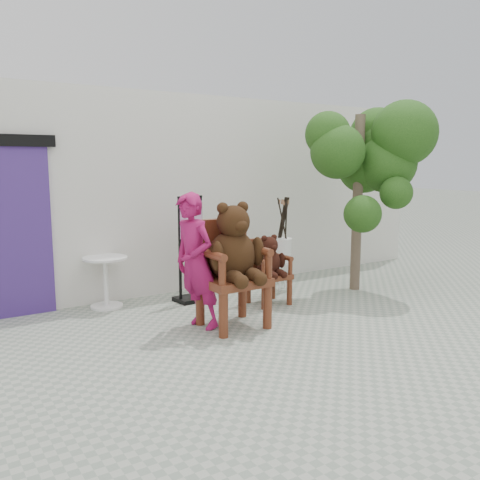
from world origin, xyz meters
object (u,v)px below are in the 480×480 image
Objects in this scene: chair_big at (232,256)px; cafe_table at (106,276)px; person at (196,262)px; tree at (375,151)px; chair_small at (268,263)px; display_stand at (191,261)px; stool_bucket at (283,249)px.

chair_big reaches higher than cafe_table.
chair_big is 0.44m from person.
tree reaches higher than person.
chair_small is 0.65× the size of display_stand.
person is (-1.37, -0.45, 0.24)m from chair_small.
cafe_table is 2.71m from stool_bucket.
chair_big is at bearing -148.55° from chair_small.
stool_bucket reaches higher than cafe_table.
person is at bearing -120.21° from display_stand.
person is 1.08× the size of display_stand.
stool_bucket is (2.65, -0.52, 0.20)m from cafe_table.
person is 0.56× the size of tree.
display_stand reaches higher than stool_bucket.
person reaches higher than chair_big.
stool_bucket is at bearing 38.59° from chair_small.
chair_small is (0.95, 0.58, -0.29)m from chair_big.
chair_small is at bearing 31.45° from chair_big.
person reaches higher than display_stand.
tree reaches higher than display_stand.
tree is at bearing 81.37° from person.
person is 2.32× the size of cafe_table.
cafe_table is (-0.61, 1.50, -0.38)m from person.
stool_bucket is (2.04, 0.98, -0.17)m from person.
chair_small is 1.10m from display_stand.
tree reaches higher than chair_big.
display_stand reaches higher than chair_small.
cafe_table is 1.19m from display_stand.
stool_bucket is (0.66, 0.53, 0.07)m from chair_small.
cafe_table is at bearing 122.26° from chair_big.
tree is at bearing -5.99° from chair_small.
chair_big is at bearing -172.11° from tree.
tree is (1.85, -0.19, 1.57)m from chair_small.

